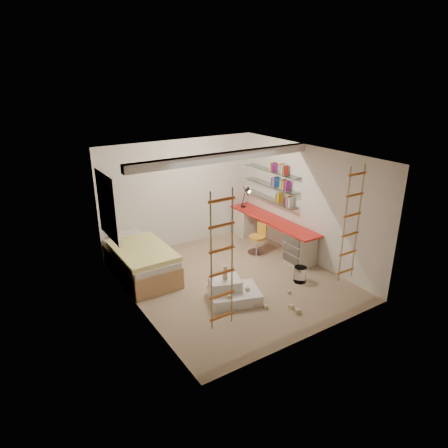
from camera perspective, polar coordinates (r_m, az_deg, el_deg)
floor at (r=8.34m, az=1.12°, el=-8.02°), size 4.50×4.50×0.00m
ceiling_beam at (r=7.71m, az=-0.00°, el=9.56°), size 4.00×0.18×0.16m
window_frame at (r=8.23m, az=-16.28°, el=2.47°), size 0.06×1.15×1.35m
window_blind at (r=8.24m, az=-16.02°, el=2.52°), size 0.02×1.00×1.20m
rope_ladder_left at (r=5.69m, az=-0.31°, el=-5.37°), size 0.41×0.04×2.13m
rope_ladder_right at (r=7.37m, az=17.71°, el=-0.11°), size 0.41×0.04×2.13m
waste_bin at (r=8.36m, az=10.81°, el=-7.10°), size 0.26×0.26×0.33m
desk at (r=9.73m, az=6.75°, el=-1.17°), size 0.56×2.80×0.75m
shelves at (r=9.67m, az=6.72°, el=5.55°), size 0.25×1.80×0.71m
bed at (r=8.58m, az=-11.79°, el=-5.17°), size 1.02×2.00×0.69m
task_lamp at (r=10.18m, az=3.31°, el=4.31°), size 0.14×0.36×0.57m
swivel_chair at (r=9.42m, az=4.82°, el=-2.73°), size 0.48×0.48×0.73m
play_platform at (r=7.62m, az=1.09°, el=-9.65°), size 1.11×0.98×0.41m
toy_blocks at (r=7.51m, az=4.17°, el=-9.47°), size 1.33×1.22×0.68m
books at (r=9.64m, az=6.75°, el=6.21°), size 0.14×0.70×0.92m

